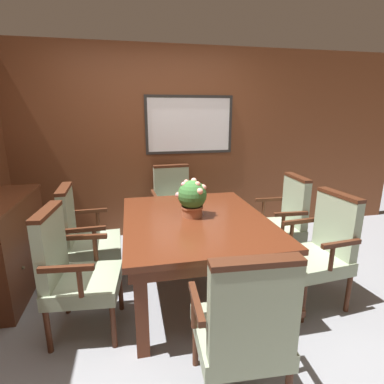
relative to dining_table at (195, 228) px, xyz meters
The scene contains 11 objects.
ground_plane 0.72m from the dining_table, 121.02° to the right, with size 14.00×14.00×0.00m, color gray.
wall_back 1.64m from the dining_table, 96.27° to the left, with size 7.20×0.08×2.45m.
dining_table is the anchor object (origin of this frame).
chair_head_near 1.16m from the dining_table, 89.34° to the right, with size 0.56×0.54×0.99m.
chair_right_far 1.12m from the dining_table, 18.59° to the left, with size 0.53×0.56×0.99m.
chair_left_near 1.06m from the dining_table, 162.18° to the right, with size 0.55×0.57×0.99m.
chair_left_far 1.07m from the dining_table, 161.26° to the left, with size 0.53×0.56×0.99m.
chair_head_far 1.18m from the dining_table, 91.29° to the left, with size 0.56×0.54×0.99m.
chair_right_near 1.10m from the dining_table, 19.08° to the right, with size 0.55×0.58×0.99m.
potted_plant 0.28m from the dining_table, 107.41° to the left, with size 0.28×0.26×0.35m.
sideboard_cabinet 1.78m from the dining_table, 168.65° to the left, with size 0.51×1.11×0.90m.
Camera 1 is at (-0.37, -2.16, 1.64)m, focal length 28.00 mm.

